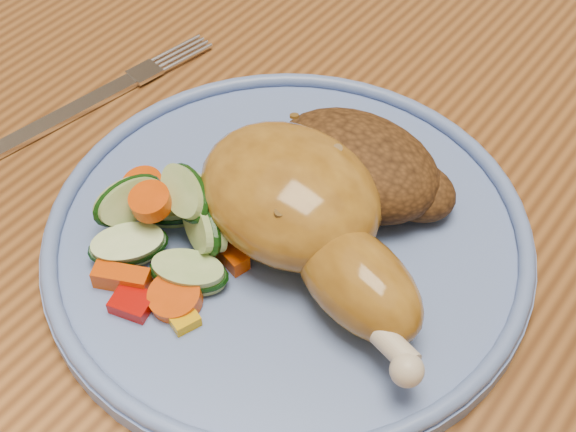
{
  "coord_description": "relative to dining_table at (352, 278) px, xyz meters",
  "views": [
    {
      "loc": [
        0.17,
        -0.31,
        1.13
      ],
      "look_at": [
        -0.01,
        -0.06,
        0.78
      ],
      "focal_mm": 50.0,
      "sensor_mm": 36.0,
      "label": 1
    }
  ],
  "objects": [
    {
      "name": "dining_table",
      "position": [
        0.0,
        0.0,
        0.0
      ],
      "size": [
        0.9,
        1.4,
        0.75
      ],
      "color": "brown",
      "rests_on": "ground"
    },
    {
      "name": "plate",
      "position": [
        -0.01,
        -0.06,
        0.09
      ],
      "size": [
        0.29,
        0.29,
        0.01
      ],
      "primitive_type": "cylinder",
      "color": "#5C77BB",
      "rests_on": "dining_table"
    },
    {
      "name": "plate_rim",
      "position": [
        -0.01,
        -0.06,
        0.1
      ],
      "size": [
        0.29,
        0.29,
        0.01
      ],
      "primitive_type": "torus",
      "color": "#5C77BB",
      "rests_on": "plate"
    },
    {
      "name": "chicken_leg",
      "position": [
        -0.0,
        -0.06,
        0.12
      ],
      "size": [
        0.19,
        0.12,
        0.06
      ],
      "color": "#AD7524",
      "rests_on": "plate"
    },
    {
      "name": "rice_pilaf",
      "position": [
        -0.0,
        -0.0,
        0.11
      ],
      "size": [
        0.12,
        0.08,
        0.05
      ],
      "color": "#4D2D13",
      "rests_on": "plate"
    },
    {
      "name": "vegetable_pile",
      "position": [
        -0.07,
        -0.11,
        0.11
      ],
      "size": [
        0.11,
        0.1,
        0.05
      ],
      "color": "#A50A05",
      "rests_on": "plate"
    },
    {
      "name": "fork",
      "position": [
        -0.21,
        -0.04,
        0.09
      ],
      "size": [
        0.05,
        0.17,
        0.0
      ],
      "color": "silver",
      "rests_on": "dining_table"
    }
  ]
}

